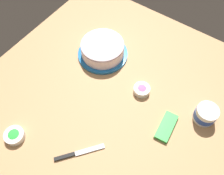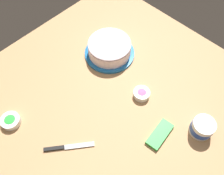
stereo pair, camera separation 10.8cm
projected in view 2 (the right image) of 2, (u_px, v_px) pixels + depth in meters
name	position (u px, v px, depth m)	size (l,w,h in m)	color
ground_plane	(114.00, 114.00, 1.26)	(1.54, 1.54, 0.00)	tan
frosted_cake	(109.00, 48.00, 1.42)	(0.29, 0.29, 0.11)	#1E6BB2
frosting_tub	(202.00, 127.00, 1.17)	(0.11, 0.11, 0.09)	white
spreading_knife	(64.00, 147.00, 1.16)	(0.20, 0.16, 0.01)	silver
sprinkle_bowl_pink	(142.00, 94.00, 1.30)	(0.09, 0.09, 0.04)	white
sprinkle_bowl_green	(11.00, 121.00, 1.22)	(0.10, 0.10, 0.04)	white
candy_box_lower	(160.00, 134.00, 1.19)	(0.16, 0.07, 0.02)	green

